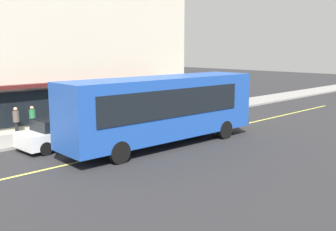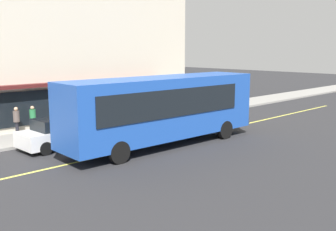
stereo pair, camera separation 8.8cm
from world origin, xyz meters
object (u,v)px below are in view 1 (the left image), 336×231
(car_silver, at_px, (165,116))
(pedestrian_waiting, at_px, (16,119))
(bus, at_px, (164,107))
(car_white, at_px, (62,133))
(pedestrian_near_storefront, at_px, (32,117))
(pedestrian_mid_block, at_px, (116,103))

(car_silver, height_order, pedestrian_waiting, pedestrian_waiting)
(bus, bearing_deg, car_white, 139.94)
(car_white, relative_size, pedestrian_near_storefront, 2.83)
(car_silver, relative_size, pedestrian_near_storefront, 2.80)
(car_white, xyz_separation_m, pedestrian_near_storefront, (0.14, 3.57, 0.33))
(bus, bearing_deg, pedestrian_near_storefront, 118.82)
(car_silver, distance_m, car_white, 7.07)
(pedestrian_waiting, bearing_deg, car_white, -76.38)
(bus, height_order, pedestrian_near_storefront, bus)
(bus, xyz_separation_m, car_silver, (3.15, 3.23, -1.24))
(car_white, bearing_deg, pedestrian_mid_block, 30.97)
(pedestrian_near_storefront, relative_size, pedestrian_mid_block, 0.83)
(car_silver, xyz_separation_m, pedestrian_waiting, (-7.91, 3.53, 0.36))
(car_silver, xyz_separation_m, pedestrian_near_storefront, (-6.93, 3.64, 0.33))
(car_white, xyz_separation_m, pedestrian_mid_block, (6.04, 3.62, 0.54))
(pedestrian_near_storefront, bearing_deg, pedestrian_mid_block, 0.52)
(pedestrian_mid_block, bearing_deg, car_silver, -74.36)
(car_silver, bearing_deg, bus, -134.21)
(car_silver, bearing_deg, pedestrian_mid_block, 105.64)
(car_white, bearing_deg, pedestrian_waiting, 103.62)
(bus, distance_m, pedestrian_waiting, 8.32)
(pedestrian_mid_block, bearing_deg, pedestrian_near_storefront, -179.48)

